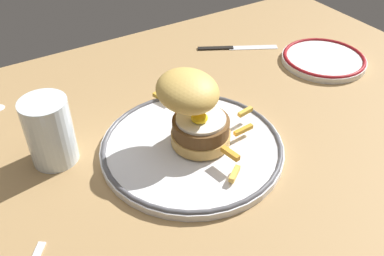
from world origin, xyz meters
TOP-DOWN VIEW (x-y plane):
  - ground_plane at (0.00, 0.00)cm, footprint 112.75×83.30cm
  - dinner_plate at (-5.56, -1.61)cm, footprint 29.13×29.13cm
  - burger at (-4.77, -0.90)cm, footprint 12.76×13.25cm
  - fries_pile at (-0.73, 2.58)cm, footprint 12.24×25.87cm
  - water_glass at (-24.68, 7.92)cm, footprint 7.06×7.06cm
  - side_plate at (33.14, 8.03)cm, footprint 17.60×17.60cm
  - knife at (20.11, 23.45)cm, footprint 16.61×9.74cm

SIDE VIEW (x-z plane):
  - ground_plane at x=0.00cm, z-range -4.00..0.00cm
  - knife at x=20.11cm, z-range -0.09..0.61cm
  - side_plate at x=33.14cm, z-range 0.03..1.63cm
  - dinner_plate at x=-5.56cm, z-range 0.04..1.64cm
  - fries_pile at x=-0.73cm, z-range 1.10..3.59cm
  - water_glass at x=-24.68cm, z-range -0.53..10.29cm
  - burger at x=-4.77cm, z-range 1.34..13.41cm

